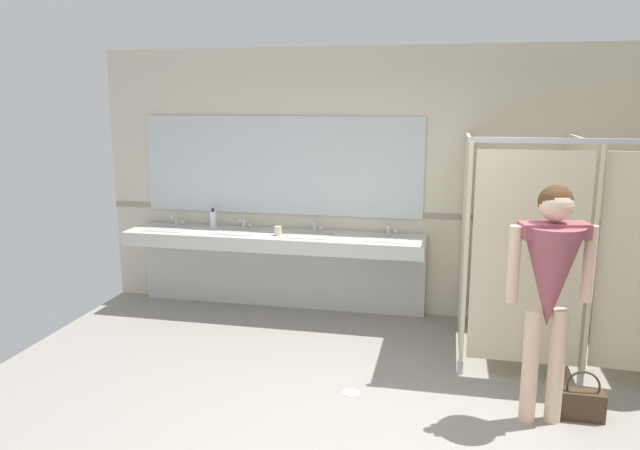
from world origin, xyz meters
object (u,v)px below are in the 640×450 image
Objects in this scene: handbag at (582,403)px; soap_dispenser at (213,219)px; person_standing at (550,276)px; paper_cup at (278,231)px.

soap_dispenser is at bearing 152.55° from handbag.
soap_dispenser reaches higher than handbag.
handbag is at bearing -27.45° from soap_dispenser.
handbag is (0.29, 0.09, -0.94)m from person_standing.
person_standing is 18.18× the size of paper_cup.
person_standing reaches higher than paper_cup.
handbag is 3.15m from paper_cup.
person_standing reaches higher than handbag.
handbag is at bearing 17.19° from person_standing.
person_standing is 0.98m from handbag.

